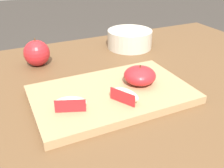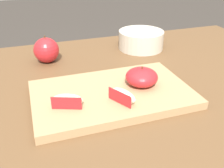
# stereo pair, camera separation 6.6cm
# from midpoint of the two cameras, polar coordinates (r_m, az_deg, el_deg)

# --- Properties ---
(dining_table) EXTENTS (1.29, 0.87, 0.77)m
(dining_table) POSITION_cam_midpoint_polar(r_m,az_deg,el_deg) (0.81, 6.34, -6.57)
(dining_table) COLOR brown
(dining_table) RESTS_ON ground_plane
(cutting_board) EXTENTS (0.41, 0.25, 0.02)m
(cutting_board) POSITION_cam_midpoint_polar(r_m,az_deg,el_deg) (0.68, 2.80, -2.37)
(cutting_board) COLOR #A37F56
(cutting_board) RESTS_ON dining_table
(apple_half_skin_up) EXTENTS (0.09, 0.09, 0.05)m
(apple_half_skin_up) POSITION_cam_midpoint_polar(r_m,az_deg,el_deg) (0.70, 9.31, 1.48)
(apple_half_skin_up) COLOR #B21E23
(apple_half_skin_up) RESTS_ON cutting_board
(apple_wedge_back) EXTENTS (0.06, 0.08, 0.03)m
(apple_wedge_back) POSITION_cam_midpoint_polar(r_m,az_deg,el_deg) (0.62, 5.51, -2.67)
(apple_wedge_back) COLOR beige
(apple_wedge_back) RESTS_ON cutting_board
(apple_wedge_left) EXTENTS (0.08, 0.05, 0.03)m
(apple_wedge_left) POSITION_cam_midpoint_polar(r_m,az_deg,el_deg) (0.60, -6.78, -3.73)
(apple_wedge_left) COLOR beige
(apple_wedge_left) RESTS_ON cutting_board
(whole_apple_crimson) EXTENTS (0.09, 0.09, 0.09)m
(whole_apple_crimson) POSITION_cam_midpoint_polar(r_m,az_deg,el_deg) (0.90, -12.32, 7.30)
(whole_apple_crimson) COLOR #B21E23
(whole_apple_crimson) RESTS_ON dining_table
(ceramic_fruit_bowl) EXTENTS (0.17, 0.17, 0.07)m
(ceramic_fruit_bowl) POSITION_cam_midpoint_polar(r_m,az_deg,el_deg) (1.01, 8.33, 9.77)
(ceramic_fruit_bowl) COLOR #BCB29E
(ceramic_fruit_bowl) RESTS_ON dining_table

